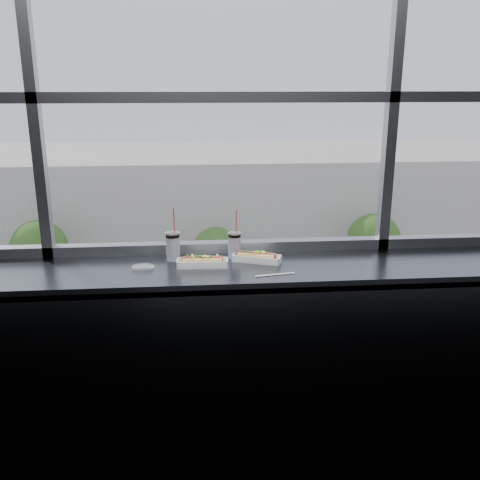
{
  "coord_description": "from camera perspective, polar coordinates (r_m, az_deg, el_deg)",
  "views": [
    {
      "loc": [
        -0.15,
        -1.57,
        2.08
      ],
      "look_at": [
        0.1,
        1.23,
        1.25
      ],
      "focal_mm": 40.0,
      "sensor_mm": 36.0,
      "label": 1
    }
  ],
  "objects": [
    {
      "name": "window_mullions",
      "position": [
        3.08,
        -2.44,
        20.57
      ],
      "size": [
        6.0,
        0.08,
        2.4
      ],
      "primitive_type": null,
      "color": "gray",
      "rests_on": "ground"
    },
    {
      "name": "pedestrian_b",
      "position": [
        33.96,
        -8.78,
        -4.51
      ],
      "size": [
        0.63,
        0.85,
        1.9
      ],
      "primitive_type": "imported",
      "rotation": [
        0.0,
        0.0,
        4.71
      ],
      "color": "#66605B",
      "rests_on": "far_sidewalk"
    },
    {
      "name": "tree_left",
      "position": [
        33.77,
        -20.65,
        -0.87
      ],
      "size": [
        3.39,
        3.39,
        5.29
      ],
      "color": "#47382B",
      "rests_on": "far_sidewalk"
    },
    {
      "name": "plaza_ground",
      "position": [
        48.37,
        -4.65,
        0.8
      ],
      "size": [
        120.0,
        120.0,
        0.0
      ],
      "primitive_type": "plane",
      "color": "#9B9B9B",
      "rests_on": "ground"
    },
    {
      "name": "wall_back_lower",
      "position": [
        3.43,
        -2.08,
        -9.99
      ],
      "size": [
        6.0,
        0.0,
        6.0
      ],
      "primitive_type": "plane",
      "rotation": [
        1.57,
        0.0,
        0.0
      ],
      "color": "black",
      "rests_on": "ground"
    },
    {
      "name": "soda_cup_right",
      "position": [
        3.08,
        -0.6,
        -0.41
      ],
      "size": [
        0.08,
        0.08,
        0.29
      ],
      "color": "white",
      "rests_on": "counter"
    },
    {
      "name": "far_sidewalk",
      "position": [
        33.7,
        -4.4,
        -6.31
      ],
      "size": [
        80.0,
        6.0,
        0.04
      ],
      "primitive_type": "cube",
      "color": "#9B9B9B",
      "rests_on": "plaza_ground"
    },
    {
      "name": "counter_fascia",
      "position": [
        2.97,
        -1.52,
        -14.55
      ],
      "size": [
        6.0,
        0.04,
        1.04
      ],
      "primitive_type": "cube",
      "color": "#545963",
      "rests_on": "ground"
    },
    {
      "name": "tree_right",
      "position": [
        34.33,
        14.06,
        -0.04
      ],
      "size": [
        3.37,
        3.37,
        5.27
      ],
      "color": "#47382B",
      "rests_on": "far_sidewalk"
    },
    {
      "name": "window_glass",
      "position": [
        3.1,
        -2.46,
        20.55
      ],
      "size": [
        6.0,
        0.0,
        6.0
      ],
      "primitive_type": "plane",
      "rotation": [
        1.57,
        0.0,
        0.0
      ],
      "color": "silver",
      "rests_on": "ground"
    },
    {
      "name": "car_near_d",
      "position": [
        23.24,
        9.76,
        -15.11
      ],
      "size": [
        2.96,
        5.75,
        1.84
      ],
      "primitive_type": "imported",
      "rotation": [
        0.0,
        0.0,
        1.7
      ],
      "color": "white",
      "rests_on": "street_asphalt"
    },
    {
      "name": "soda_cup_left",
      "position": [
        3.07,
        -7.16,
        -0.51
      ],
      "size": [
        0.09,
        0.09,
        0.31
      ],
      "color": "white",
      "rests_on": "counter"
    },
    {
      "name": "wrapper",
      "position": [
        2.96,
        -10.3,
        -2.83
      ],
      "size": [
        0.11,
        0.08,
        0.03
      ],
      "primitive_type": "ellipsoid",
      "color": "silver",
      "rests_on": "counter"
    },
    {
      "name": "tree_center",
      "position": [
        32.64,
        -2.6,
        -1.2
      ],
      "size": [
        2.96,
        2.96,
        4.63
      ],
      "color": "#47382B",
      "rests_on": "far_sidewalk"
    },
    {
      "name": "street_asphalt",
      "position": [
        26.51,
        -4.15,
        -13.0
      ],
      "size": [
        80.0,
        10.0,
        0.06
      ],
      "primitive_type": "cube",
      "color": "black",
      "rests_on": "plaza_ground"
    },
    {
      "name": "car_far_c",
      "position": [
        31.55,
        15.8,
        -6.38
      ],
      "size": [
        3.44,
        6.7,
        2.14
      ],
      "primitive_type": "imported",
      "rotation": [
        0.0,
        0.0,
        1.45
      ],
      "color": "silver",
      "rests_on": "street_asphalt"
    },
    {
      "name": "hotdog_tray_left",
      "position": [
        2.96,
        -4.03,
        -2.34
      ],
      "size": [
        0.29,
        0.11,
        0.07
      ],
      "rotation": [
        0.0,
        0.0,
        -0.06
      ],
      "color": "white",
      "rests_on": "counter"
    },
    {
      "name": "hotdog_tray_right",
      "position": [
        3.03,
        1.79,
        -1.84
      ],
      "size": [
        0.29,
        0.18,
        0.07
      ],
      "rotation": [
        0.0,
        0.0,
        -0.37
      ],
      "color": "white",
      "rests_on": "counter"
    },
    {
      "name": "pedestrian_a",
      "position": [
        33.8,
        -17.93,
        -4.89
      ],
      "size": [
        1.03,
        0.77,
        2.32
      ],
      "primitive_type": "imported",
      "rotation": [
        0.0,
        0.0,
        3.14
      ],
      "color": "#66605B",
      "rests_on": "far_sidewalk"
    },
    {
      "name": "car_far_b",
      "position": [
        29.74,
        0.31,
        -7.35
      ],
      "size": [
        2.64,
        5.94,
        1.95
      ],
      "primitive_type": "imported",
      "rotation": [
        0.0,
        0.0,
        1.54
      ],
      "color": "#8B360B",
      "rests_on": "street_asphalt"
    },
    {
      "name": "counter",
      "position": [
        2.97,
        -1.9,
        -3.37
      ],
      "size": [
        6.0,
        0.55,
        0.06
      ],
      "primitive_type": "cube",
      "color": "#545963",
      "rests_on": "ground"
    },
    {
      "name": "car_near_b",
      "position": [
        23.45,
        -21.52,
        -15.26
      ],
      "size": [
        3.35,
        6.89,
        2.23
      ],
      "primitive_type": "imported",
      "rotation": [
        0.0,
        0.0,
        1.66
      ],
      "color": "black",
      "rests_on": "street_asphalt"
    },
    {
      "name": "far_building",
      "position": [
        42.06,
        -4.71,
        4.02
      ],
      "size": [
        50.0,
        14.0,
        8.0
      ],
      "primitive_type": "cube",
      "color": "#BDB3A9",
      "rests_on": "plaza_ground"
    },
    {
      "name": "car_near_c",
      "position": [
        22.57,
        -0.07,
        -15.46
      ],
      "size": [
        2.66,
        6.36,
        2.12
      ],
      "primitive_type": "imported",
      "rotation": [
        0.0,
        0.0,
        1.57
      ],
      "color": "maroon",
      "rests_on": "street_asphalt"
    },
    {
      "name": "loose_straw",
      "position": [
        2.83,
        3.75,
        -3.71
      ],
      "size": [
        0.22,
        0.05,
        0.01
      ],
      "primitive_type": "cylinder",
      "rotation": [
        0.0,
        1.57,
        0.18
      ],
      "color": "white",
      "rests_on": "counter"
    }
  ]
}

